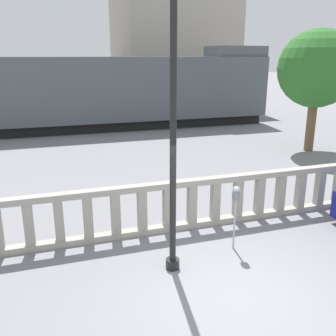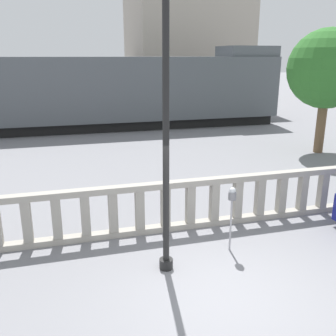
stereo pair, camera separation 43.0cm
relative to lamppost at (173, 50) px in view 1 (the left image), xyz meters
name	(u,v)px [view 1 (the left image)]	position (x,y,z in m)	size (l,w,h in m)	color
ground_plane	(232,294)	(0.73, -1.14, -4.12)	(160.00, 160.00, 0.00)	slate
balustrade	(180,205)	(0.73, 1.62, -3.50)	(12.97, 0.24, 1.22)	#9E998E
lamppost	(173,50)	(0.00, 0.00, 0.00)	(0.39, 0.39, 6.63)	black
parking_meter	(236,199)	(1.52, 0.35, -2.97)	(0.17, 0.17, 1.43)	#99999E
train_near	(77,93)	(-0.40, 15.12, -2.03)	(22.34, 2.93, 4.57)	black
train_far	(20,89)	(-3.79, 23.55, -2.39)	(29.90, 3.11, 3.88)	black
building_block	(172,27)	(8.65, 25.87, 2.22)	(9.14, 8.68, 12.68)	#ADA393
tree_left	(317,69)	(8.80, 7.23, -0.62)	(3.24, 3.24, 5.14)	brown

